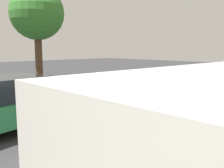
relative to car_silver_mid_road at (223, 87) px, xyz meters
The scene contains 4 objects.
lane_marking_centre 5.33m from the car_silver_mid_road, behind, with size 28.00×0.16×0.01m, color #E0D14C.
car_silver_mid_road is the anchor object (origin of this frame).
car_green_approaching 8.24m from the car_silver_mid_road, 157.69° to the left, with size 4.64×2.65×1.58m.
tree_left_verge 9.23m from the car_silver_mid_road, 116.64° to the left, with size 2.67×2.67×5.45m.
Camera 1 is at (-1.99, -3.77, 2.39)m, focal length 40.33 mm.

